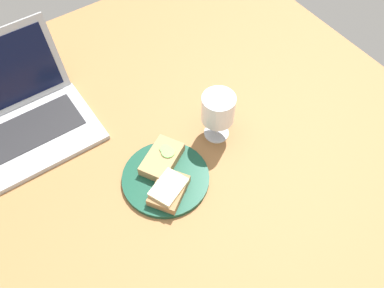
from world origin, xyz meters
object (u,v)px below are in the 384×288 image
(sandwich_with_cheese, at_px, (169,190))
(laptop, at_px, (18,115))
(plate, at_px, (166,178))
(sandwich_with_cucumber, at_px, (162,159))
(wine_glass, at_px, (218,110))

(sandwich_with_cheese, relative_size, laptop, 0.36)
(plate, distance_m, laptop, 0.42)
(sandwich_with_cucumber, bearing_deg, sandwich_with_cheese, -112.18)
(plate, height_order, sandwich_with_cheese, sandwich_with_cheese)
(sandwich_with_cucumber, relative_size, sandwich_with_cheese, 1.11)
(laptop, bearing_deg, wine_glass, -37.33)
(plate, bearing_deg, wine_glass, 13.14)
(sandwich_with_cucumber, height_order, wine_glass, wine_glass)
(sandwich_with_cucumber, height_order, laptop, laptop)
(sandwich_with_cucumber, bearing_deg, plate, -112.46)
(sandwich_with_cucumber, xyz_separation_m, laptop, (-0.24, 0.31, 0.02))
(plate, height_order, laptop, laptop)
(sandwich_with_cucumber, relative_size, wine_glass, 0.97)
(laptop, bearing_deg, sandwich_with_cucumber, -52.48)
(plate, relative_size, laptop, 0.62)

